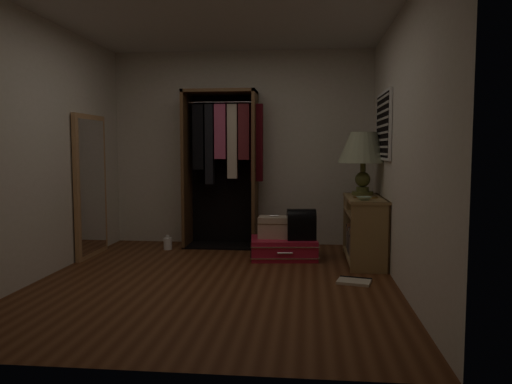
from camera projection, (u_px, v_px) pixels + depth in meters
ground at (216, 281)px, 4.90m from camera, size 4.00×4.00×0.00m
room_walls at (223, 128)px, 4.80m from camera, size 3.52×4.02×2.60m
console_bookshelf at (363, 228)px, 5.74m from camera, size 0.42×1.12×0.75m
open_wardrobe at (223, 155)px, 6.57m from camera, size 1.03×0.50×2.05m
floor_mirror at (91, 186)px, 5.99m from camera, size 0.06×0.80×1.70m
pink_suitcase at (284, 248)px, 5.91m from camera, size 0.84×0.65×0.24m
train_case at (274, 227)px, 5.93m from camera, size 0.38×0.26×0.27m
black_bag at (301, 224)px, 5.82m from camera, size 0.35×0.25×0.36m
table_lamp at (363, 149)px, 5.87m from camera, size 0.68×0.68×0.74m
brass_tray at (366, 197)px, 5.60m from camera, size 0.30×0.30×0.02m
ceramic_bowl at (364, 198)px, 5.32m from camera, size 0.19×0.19×0.04m
white_jug at (168, 243)px, 6.42m from camera, size 0.12×0.12×0.19m
floor_book at (354, 281)px, 4.86m from camera, size 0.36×0.32×0.03m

